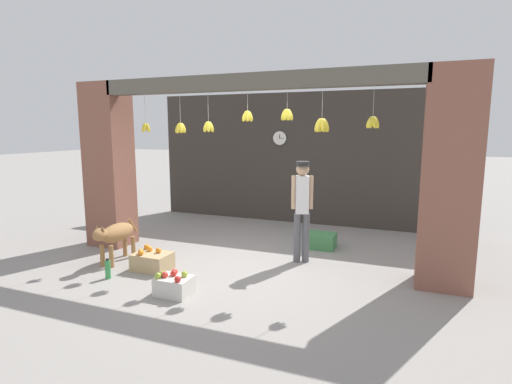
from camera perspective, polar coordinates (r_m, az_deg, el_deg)
The scene contains 12 objects.
ground_plane at distance 6.29m, azimuth -1.62°, elevation -10.68°, with size 60.00×60.00×0.00m, color gray.
shop_back_wall at distance 9.04m, azimuth 6.47°, elevation 4.75°, with size 6.89×0.12×2.92m, color #38332D.
shop_pillar_left at distance 7.73m, azimuth -20.23°, elevation 3.55°, with size 0.70×0.60×2.92m, color brown.
shop_pillar_right at distance 5.81m, azimuth 25.92°, elevation 1.59°, with size 0.70×0.60×2.92m, color brown.
storefront_awning at distance 6.07m, azimuth -1.14°, elevation 14.91°, with size 4.99×0.29×0.88m.
dog at distance 6.76m, azimuth -19.44°, elevation -5.72°, with size 0.31×1.03×0.69m.
shopkeeper at distance 6.34m, azimuth 6.60°, elevation -1.67°, with size 0.33×0.29×1.62m.
fruit_crate_oranges at distance 6.34m, azimuth -14.61°, elevation -9.51°, with size 0.55×0.41×0.33m.
fruit_crate_apples at distance 5.38m, azimuth -11.66°, elevation -12.84°, with size 0.44×0.34×0.31m.
produce_box_green at distance 7.33m, azimuth 9.20°, elevation -6.86°, with size 0.52×0.43×0.26m, color #42844C.
water_bottle at distance 6.18m, azimuth -20.41°, elevation -10.30°, with size 0.08×0.08×0.29m.
wall_clock at distance 9.08m, azimuth 3.41°, elevation 7.70°, with size 0.33×0.03×0.33m.
Camera 1 is at (2.33, -5.45, 2.11)m, focal length 28.00 mm.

